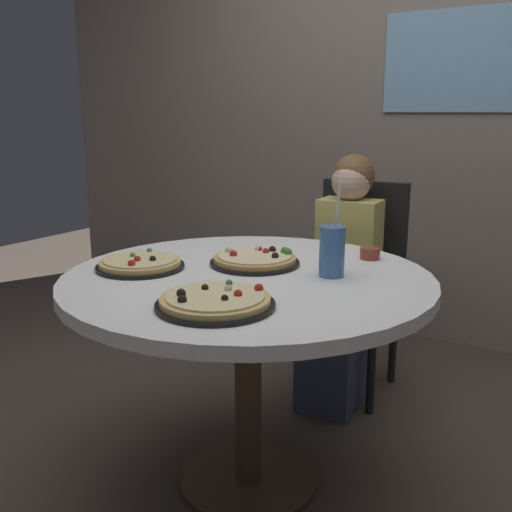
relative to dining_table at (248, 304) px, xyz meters
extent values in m
plane|color=#4C4238|center=(0.00, 0.00, -0.65)|extent=(8.00, 8.00, 0.00)
cube|color=gray|center=(0.00, 1.73, 0.80)|extent=(5.20, 0.12, 2.90)
cube|color=#8CBFE5|center=(0.25, 1.67, 0.86)|extent=(0.88, 0.02, 0.51)
cylinder|color=white|center=(0.00, 0.00, 0.08)|extent=(1.19, 1.19, 0.04)
cylinder|color=#4C3826|center=(0.00, 0.00, -0.28)|extent=(0.09, 0.09, 0.69)
cylinder|color=#4C3826|center=(0.00, 0.00, -0.64)|extent=(0.48, 0.48, 0.02)
cube|color=black|center=(0.00, 0.83, -0.22)|extent=(0.43, 0.43, 0.04)
cube|color=black|center=(-0.01, 1.01, 0.04)|extent=(0.40, 0.07, 0.52)
cylinder|color=black|center=(-0.16, 0.65, -0.44)|extent=(0.04, 0.04, 0.41)
cylinder|color=black|center=(0.18, 0.67, -0.44)|extent=(0.04, 0.04, 0.41)
cylinder|color=black|center=(-0.18, 0.99, -0.44)|extent=(0.04, 0.04, 0.41)
cylinder|color=black|center=(0.16, 1.01, -0.44)|extent=(0.04, 0.04, 0.41)
cube|color=#3F4766|center=(0.01, 0.67, -0.42)|extent=(0.26, 0.34, 0.45)
cube|color=#D8CC66|center=(0.00, 0.81, 0.02)|extent=(0.27, 0.18, 0.44)
sphere|color=beige|center=(0.00, 0.81, 0.32)|extent=(0.17, 0.17, 0.17)
sphere|color=brown|center=(0.00, 0.83, 0.34)|extent=(0.18, 0.18, 0.18)
cylinder|color=black|center=(-0.05, 0.12, 0.11)|extent=(0.31, 0.31, 0.01)
cylinder|color=tan|center=(-0.05, 0.12, 0.12)|extent=(0.28, 0.28, 0.02)
cylinder|color=beige|center=(-0.05, 0.12, 0.13)|extent=(0.25, 0.25, 0.01)
sphere|color=#387F33|center=(0.02, 0.20, 0.14)|extent=(0.03, 0.03, 0.03)
sphere|color=beige|center=(-0.15, 0.11, 0.14)|extent=(0.03, 0.03, 0.03)
sphere|color=beige|center=(-0.08, 0.18, 0.14)|extent=(0.02, 0.02, 0.02)
sphere|color=#B2231E|center=(-0.07, 0.18, 0.14)|extent=(0.02, 0.02, 0.02)
sphere|color=#387F33|center=(0.04, 0.19, 0.14)|extent=(0.03, 0.03, 0.03)
sphere|color=black|center=(0.03, 0.12, 0.14)|extent=(0.02, 0.02, 0.02)
sphere|color=#B2231E|center=(-0.03, 0.16, 0.14)|extent=(0.02, 0.02, 0.02)
sphere|color=black|center=(-0.03, 0.20, 0.14)|extent=(0.03, 0.03, 0.03)
sphere|color=#B2231E|center=(-0.10, 0.07, 0.14)|extent=(0.03, 0.03, 0.03)
cylinder|color=black|center=(0.10, -0.32, 0.11)|extent=(0.32, 0.32, 0.01)
cylinder|color=#D8B266|center=(0.10, -0.32, 0.12)|extent=(0.30, 0.30, 0.02)
cylinder|color=beige|center=(0.10, -0.32, 0.13)|extent=(0.26, 0.26, 0.01)
sphere|color=#B2231E|center=(0.18, -0.22, 0.14)|extent=(0.02, 0.02, 0.02)
sphere|color=#B2231E|center=(0.16, -0.29, 0.14)|extent=(0.02, 0.02, 0.02)
sphere|color=black|center=(0.03, -0.37, 0.14)|extent=(0.03, 0.03, 0.03)
sphere|color=black|center=(0.06, -0.41, 0.14)|extent=(0.02, 0.02, 0.02)
sphere|color=black|center=(0.05, -0.29, 0.14)|extent=(0.02, 0.02, 0.02)
sphere|color=#387F33|center=(0.08, -0.22, 0.14)|extent=(0.02, 0.02, 0.02)
sphere|color=black|center=(0.15, -0.34, 0.14)|extent=(0.02, 0.02, 0.02)
sphere|color=beige|center=(0.11, -0.26, 0.14)|extent=(0.02, 0.02, 0.02)
cylinder|color=black|center=(-0.34, -0.13, 0.11)|extent=(0.29, 0.29, 0.01)
cylinder|color=#D8B266|center=(-0.34, -0.13, 0.12)|extent=(0.27, 0.27, 0.02)
cylinder|color=beige|center=(-0.34, -0.13, 0.13)|extent=(0.24, 0.24, 0.01)
sphere|color=#387F33|center=(-0.38, -0.12, 0.14)|extent=(0.02, 0.02, 0.02)
sphere|color=#B2231E|center=(-0.33, -0.15, 0.14)|extent=(0.02, 0.02, 0.02)
sphere|color=#387F33|center=(-0.38, -0.04, 0.14)|extent=(0.02, 0.02, 0.02)
sphere|color=#B2231E|center=(-0.30, -0.21, 0.14)|extent=(0.02, 0.02, 0.02)
sphere|color=black|center=(-0.29, -0.12, 0.14)|extent=(0.02, 0.02, 0.02)
cylinder|color=#3F72B2|center=(0.23, 0.12, 0.18)|extent=(0.08, 0.08, 0.16)
cylinder|color=white|center=(0.25, 0.12, 0.30)|extent=(0.04, 0.03, 0.22)
cylinder|color=brown|center=(0.26, 0.40, 0.12)|extent=(0.07, 0.07, 0.04)
camera|label=1|loc=(0.98, -1.51, 0.61)|focal=41.02mm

